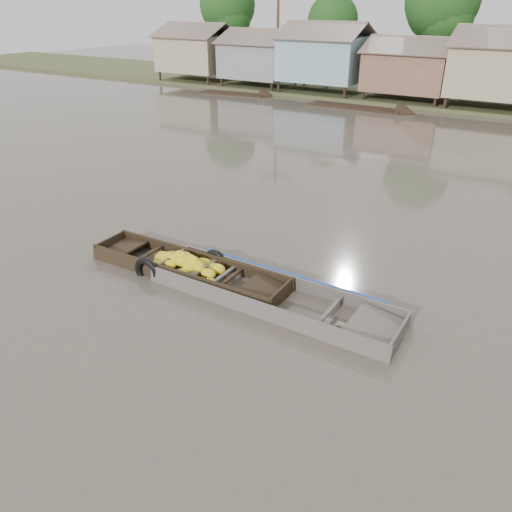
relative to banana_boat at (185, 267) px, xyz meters
The scene contains 3 objects.
ground 1.39m from the banana_boat, 20.29° to the right, with size 120.00×120.00×0.00m, color #534940.
banana_boat is the anchor object (origin of this frame).
viewer_boat 2.81m from the banana_boat, ahead, with size 6.67×1.78×0.54m.
Camera 1 is at (6.76, -8.84, 6.80)m, focal length 35.00 mm.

